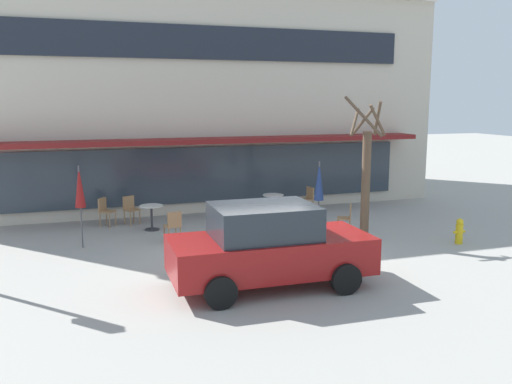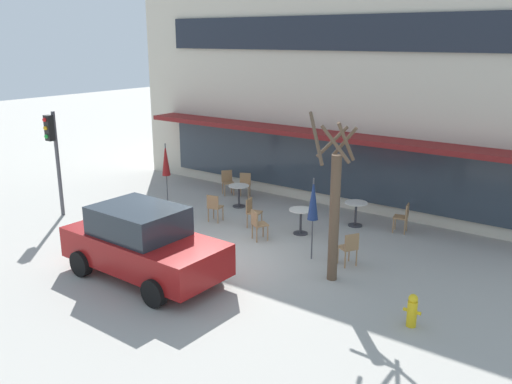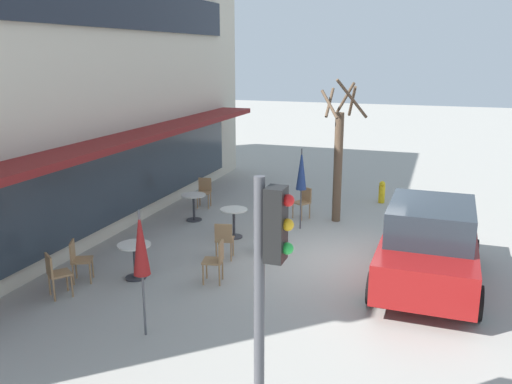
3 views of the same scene
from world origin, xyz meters
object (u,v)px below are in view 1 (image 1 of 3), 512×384
cafe_chair_6 (105,210)px  fire_hydrant (459,231)px  cafe_table_streetside (261,213)px  cafe_chair_0 (250,223)px  cafe_chair_2 (347,216)px  cafe_chair_4 (308,198)px  cafe_table_near_wall (152,213)px  patio_umbrella_cream_folded (80,187)px  cafe_chair_1 (130,208)px  cafe_chair_3 (173,224)px  street_tree (366,177)px  parked_sedan (269,246)px  patio_umbrella_green_folded (319,182)px  cafe_chair_5 (214,219)px  cafe_table_by_tree (273,202)px

cafe_chair_6 → fire_hydrant: size_ratio=1.26×
cafe_table_streetside → cafe_chair_0: size_ratio=0.85×
cafe_chair_2 → cafe_chair_4: size_ratio=1.00×
cafe_table_near_wall → patio_umbrella_cream_folded: patio_umbrella_cream_folded is taller
cafe_chair_6 → cafe_chair_1: bearing=3.6°
cafe_chair_3 → street_tree: street_tree is taller
cafe_table_near_wall → cafe_chair_6: cafe_chair_6 is taller
parked_sedan → cafe_table_streetside: bearing=73.0°
cafe_chair_4 → fire_hydrant: size_ratio=1.26×
patio_umbrella_green_folded → cafe_chair_5: (-2.77, 1.09, -1.10)m
cafe_table_streetside → fire_hydrant: (4.64, -3.23, -0.16)m
cafe_chair_1 → cafe_chair_2: bearing=-29.3°
cafe_chair_1 → fire_hydrant: size_ratio=1.26×
cafe_table_streetside → cafe_chair_2: bearing=-29.6°
cafe_chair_4 → cafe_chair_5: bearing=-150.0°
cafe_table_by_tree → cafe_chair_1: (-4.64, 0.43, 0.01)m
patio_umbrella_green_folded → cafe_chair_1: size_ratio=2.47×
patio_umbrella_cream_folded → cafe_chair_4: 7.96m
cafe_chair_0 → parked_sedan: size_ratio=0.21×
cafe_table_streetside → cafe_chair_3: cafe_chair_3 is taller
cafe_chair_4 → cafe_table_streetside: bearing=-141.5°
cafe_chair_3 → street_tree: 5.42m
cafe_table_by_tree → patio_umbrella_green_folded: 3.25m
cafe_chair_1 → parked_sedan: parked_sedan is taller
cafe_table_streetside → parked_sedan: bearing=-107.0°
patio_umbrella_green_folded → fire_hydrant: bearing=-27.7°
cafe_chair_3 → fire_hydrant: cafe_chair_3 is taller
cafe_table_near_wall → patio_umbrella_green_folded: (4.37, -2.46, 1.11)m
patio_umbrella_green_folded → cafe_chair_0: size_ratio=2.47×
cafe_table_near_wall → cafe_table_by_tree: same height
cafe_chair_2 → cafe_chair_5: 3.87m
cafe_table_near_wall → cafe_chair_5: (1.60, -1.37, 0.01)m
cafe_chair_1 → cafe_chair_4: 6.04m
cafe_table_near_wall → cafe_chair_4: (5.52, 0.89, 0.01)m
cafe_chair_3 → parked_sedan: (1.30, -4.12, 0.35)m
patio_umbrella_green_folded → cafe_chair_6: 6.71m
cafe_chair_0 → street_tree: bearing=-19.5°
cafe_chair_2 → patio_umbrella_cream_folded: bearing=173.2°
cafe_table_by_tree → cafe_chair_0: size_ratio=0.85×
cafe_chair_6 → cafe_table_near_wall: bearing=-36.8°
street_tree → fire_hydrant: 2.97m
cafe_table_streetside → cafe_chair_1: (-3.65, 2.03, 0.01)m
cafe_chair_1 → cafe_chair_2: size_ratio=1.00×
cafe_table_streetside → cafe_chair_4: 3.06m
street_tree → patio_umbrella_cream_folded: bearing=166.1°
cafe_chair_0 → cafe_chair_6: same height
patio_umbrella_green_folded → cafe_chair_0: patio_umbrella_green_folded is taller
patio_umbrella_green_folded → cafe_chair_4: patio_umbrella_green_folded is taller
cafe_chair_3 → parked_sedan: bearing=-72.5°
patio_umbrella_cream_folded → cafe_chair_5: size_ratio=2.47×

